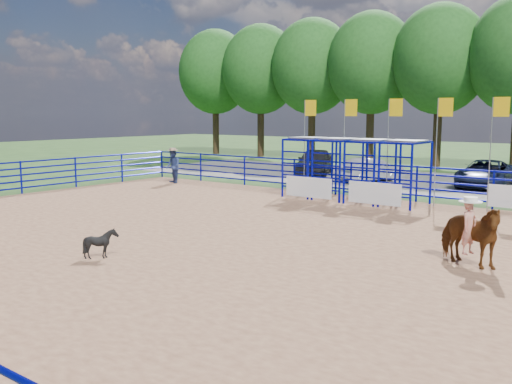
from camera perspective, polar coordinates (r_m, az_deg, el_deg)
ground at (r=15.60m, az=1.84°, el=-5.57°), size 120.00×120.00×0.00m
arena_dirt at (r=15.60m, az=1.84°, el=-5.53°), size 30.00×20.00×0.02m
gravel_strip at (r=30.86m, az=20.53°, el=0.66°), size 40.00×10.00×0.01m
horse_and_rider at (r=14.43m, az=20.53°, el=-3.70°), size 1.95×1.33×2.30m
calf at (r=14.81m, az=-15.26°, el=-4.98°), size 0.77×0.70×0.76m
spectator_cowboy at (r=29.76m, az=-8.31°, el=2.61°), size 1.05×0.95×1.80m
car_a at (r=33.99m, az=5.92°, el=3.06°), size 3.39×4.88×1.54m
car_b at (r=30.87m, az=11.42°, el=2.19°), size 2.64×4.03×1.25m
car_c at (r=30.23m, az=21.97°, el=1.72°), size 2.55×4.92×1.32m
perimeter_fence at (r=15.44m, az=1.85°, el=-2.86°), size 30.10×20.10×1.50m
chute_assembly at (r=23.86m, az=10.53°, el=2.07°), size 19.32×2.41×4.20m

